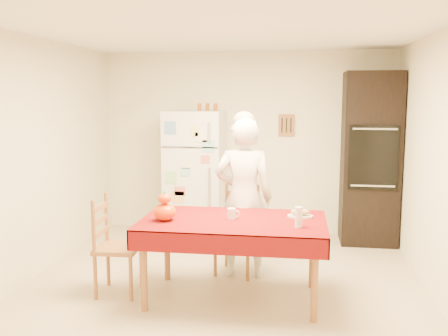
% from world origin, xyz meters
% --- Properties ---
extents(floor, '(4.50, 4.50, 0.00)m').
position_xyz_m(floor, '(0.00, 0.00, 0.00)').
color(floor, '#C1A88B').
rests_on(floor, ground).
extents(room_shell, '(4.02, 4.52, 2.51)m').
position_xyz_m(room_shell, '(0.00, 0.00, 1.62)').
color(room_shell, beige).
rests_on(room_shell, ground).
extents(refrigerator, '(0.75, 0.74, 1.70)m').
position_xyz_m(refrigerator, '(-0.65, 1.88, 0.85)').
color(refrigerator, white).
rests_on(refrigerator, floor).
extents(oven_cabinet, '(0.70, 0.62, 2.20)m').
position_xyz_m(oven_cabinet, '(1.63, 1.93, 1.10)').
color(oven_cabinet, black).
rests_on(oven_cabinet, floor).
extents(dining_table, '(1.70, 1.00, 0.76)m').
position_xyz_m(dining_table, '(0.14, -0.18, 0.69)').
color(dining_table, brown).
rests_on(dining_table, floor).
extents(chair_far, '(0.50, 0.48, 0.95)m').
position_xyz_m(chair_far, '(0.10, 0.56, 0.51)').
color(chair_far, brown).
rests_on(chair_far, floor).
extents(chair_left, '(0.42, 0.44, 0.95)m').
position_xyz_m(chair_left, '(-1.03, -0.22, 0.51)').
color(chair_left, brown).
rests_on(chair_left, floor).
extents(seated_woman, '(0.62, 0.42, 1.68)m').
position_xyz_m(seated_woman, '(0.16, 0.45, 0.84)').
color(seated_woman, silver).
rests_on(seated_woman, floor).
extents(coffee_mug, '(0.08, 0.08, 0.10)m').
position_xyz_m(coffee_mug, '(0.12, -0.15, 0.81)').
color(coffee_mug, silver).
rests_on(coffee_mug, dining_table).
extents(pumpkin_lower, '(0.21, 0.21, 0.16)m').
position_xyz_m(pumpkin_lower, '(-0.48, -0.30, 0.84)').
color(pumpkin_lower, red).
rests_on(pumpkin_lower, dining_table).
extents(pumpkin_upper, '(0.12, 0.12, 0.09)m').
position_xyz_m(pumpkin_upper, '(-0.48, -0.30, 0.97)').
color(pumpkin_upper, red).
rests_on(pumpkin_upper, pumpkin_lower).
extents(wine_glass, '(0.07, 0.07, 0.18)m').
position_xyz_m(wine_glass, '(0.73, -0.35, 0.85)').
color(wine_glass, white).
rests_on(wine_glass, dining_table).
extents(bread_plate, '(0.24, 0.24, 0.02)m').
position_xyz_m(bread_plate, '(0.75, 0.01, 0.77)').
color(bread_plate, silver).
rests_on(bread_plate, dining_table).
extents(bread_loaf, '(0.18, 0.10, 0.06)m').
position_xyz_m(bread_loaf, '(0.75, 0.01, 0.81)').
color(bread_loaf, tan).
rests_on(bread_loaf, bread_plate).
extents(spice_jar_left, '(0.05, 0.05, 0.10)m').
position_xyz_m(spice_jar_left, '(-0.60, 1.93, 1.75)').
color(spice_jar_left, brown).
rests_on(spice_jar_left, refrigerator).
extents(spice_jar_mid, '(0.05, 0.05, 0.10)m').
position_xyz_m(spice_jar_mid, '(-0.49, 1.93, 1.75)').
color(spice_jar_mid, brown).
rests_on(spice_jar_mid, refrigerator).
extents(spice_jar_right, '(0.05, 0.05, 0.10)m').
position_xyz_m(spice_jar_right, '(-0.38, 1.93, 1.75)').
color(spice_jar_right, brown).
rests_on(spice_jar_right, refrigerator).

